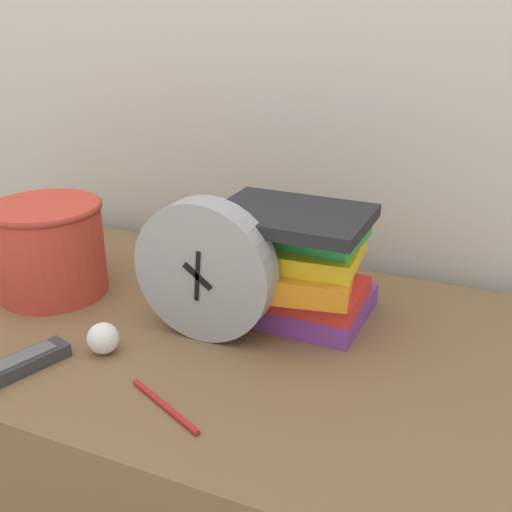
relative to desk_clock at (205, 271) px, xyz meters
The scene contains 8 objects.
wall_back 0.57m from the desk_clock, 101.67° to the left, with size 6.00×0.04×2.40m.
desk 0.47m from the desk_clock, 164.22° to the left, with size 1.21×0.64×0.71m.
desk_clock is the anchor object (origin of this frame).
book_stack 0.16m from the desk_clock, 46.40° to the left, with size 0.24×0.23×0.19m.
basket 0.33m from the desk_clock, behind, with size 0.20×0.20×0.17m.
tv_remote 0.30m from the desk_clock, 134.56° to the right, with size 0.09×0.16×0.02m.
crumpled_paper_ball 0.18m from the desk_clock, 137.71° to the right, with size 0.05×0.05×0.05m.
pen 0.22m from the desk_clock, 78.75° to the right, with size 0.14×0.07×0.01m.
Camera 1 is at (0.49, -0.43, 1.19)m, focal length 42.00 mm.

